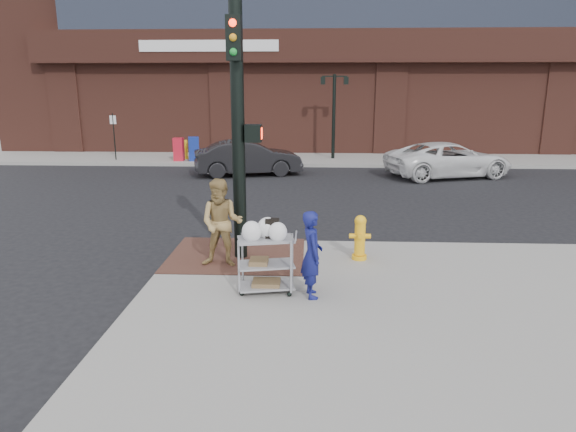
{
  "coord_description": "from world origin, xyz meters",
  "views": [
    {
      "loc": [
        0.94,
        -9.29,
        3.59
      ],
      "look_at": [
        0.52,
        -0.05,
        1.25
      ],
      "focal_mm": 32.0,
      "sensor_mm": 36.0,
      "label": 1
    }
  ],
  "objects_px": {
    "woman_blue": "(312,254)",
    "pedestrian_tan": "(222,223)",
    "utility_cart": "(266,259)",
    "traffic_signal_pole": "(239,127)",
    "sedan_dark": "(248,158)",
    "fire_hydrant": "(360,237)",
    "minivan_white": "(449,160)",
    "lamp_post": "(334,107)"
  },
  "relations": [
    {
      "from": "woman_blue",
      "to": "pedestrian_tan",
      "type": "distance_m",
      "value": 2.27
    },
    {
      "from": "utility_cart",
      "to": "woman_blue",
      "type": "bearing_deg",
      "value": -10.99
    },
    {
      "from": "traffic_signal_pole",
      "to": "sedan_dark",
      "type": "xyz_separation_m",
      "value": [
        -1.2,
        10.97,
        -2.11
      ]
    },
    {
      "from": "woman_blue",
      "to": "sedan_dark",
      "type": "xyz_separation_m",
      "value": [
        -2.65,
        12.94,
        -0.17
      ]
    },
    {
      "from": "traffic_signal_pole",
      "to": "utility_cart",
      "type": "xyz_separation_m",
      "value": [
        0.67,
        -1.82,
        -2.09
      ]
    },
    {
      "from": "traffic_signal_pole",
      "to": "woman_blue",
      "type": "relative_size",
      "value": 3.38
    },
    {
      "from": "fire_hydrant",
      "to": "traffic_signal_pole",
      "type": "bearing_deg",
      "value": 179.81
    },
    {
      "from": "traffic_signal_pole",
      "to": "sedan_dark",
      "type": "bearing_deg",
      "value": 96.27
    },
    {
      "from": "pedestrian_tan",
      "to": "sedan_dark",
      "type": "height_order",
      "value": "pedestrian_tan"
    },
    {
      "from": "minivan_white",
      "to": "utility_cart",
      "type": "height_order",
      "value": "utility_cart"
    },
    {
      "from": "utility_cart",
      "to": "traffic_signal_pole",
      "type": "bearing_deg",
      "value": 110.14
    },
    {
      "from": "utility_cart",
      "to": "fire_hydrant",
      "type": "xyz_separation_m",
      "value": [
        1.76,
        1.81,
        -0.11
      ]
    },
    {
      "from": "pedestrian_tan",
      "to": "fire_hydrant",
      "type": "height_order",
      "value": "pedestrian_tan"
    },
    {
      "from": "traffic_signal_pole",
      "to": "utility_cart",
      "type": "height_order",
      "value": "traffic_signal_pole"
    },
    {
      "from": "minivan_white",
      "to": "traffic_signal_pole",
      "type": "bearing_deg",
      "value": 130.31
    },
    {
      "from": "woman_blue",
      "to": "utility_cart",
      "type": "height_order",
      "value": "woman_blue"
    },
    {
      "from": "sedan_dark",
      "to": "fire_hydrant",
      "type": "xyz_separation_m",
      "value": [
        3.63,
        -10.97,
        -0.1
      ]
    },
    {
      "from": "lamp_post",
      "to": "woman_blue",
      "type": "height_order",
      "value": "lamp_post"
    },
    {
      "from": "woman_blue",
      "to": "pedestrian_tan",
      "type": "height_order",
      "value": "pedestrian_tan"
    },
    {
      "from": "woman_blue",
      "to": "utility_cart",
      "type": "relative_size",
      "value": 1.14
    },
    {
      "from": "lamp_post",
      "to": "minivan_white",
      "type": "distance_m",
      "value": 6.53
    },
    {
      "from": "lamp_post",
      "to": "sedan_dark",
      "type": "bearing_deg",
      "value": -130.83
    },
    {
      "from": "lamp_post",
      "to": "traffic_signal_pole",
      "type": "distance_m",
      "value": 15.43
    },
    {
      "from": "pedestrian_tan",
      "to": "sedan_dark",
      "type": "distance_m",
      "value": 11.54
    },
    {
      "from": "traffic_signal_pole",
      "to": "minivan_white",
      "type": "distance_m",
      "value": 13.12
    },
    {
      "from": "traffic_signal_pole",
      "to": "pedestrian_tan",
      "type": "height_order",
      "value": "traffic_signal_pole"
    },
    {
      "from": "minivan_white",
      "to": "woman_blue",
      "type": "bearing_deg",
      "value": 139.68
    },
    {
      "from": "utility_cart",
      "to": "fire_hydrant",
      "type": "bearing_deg",
      "value": 45.93
    },
    {
      "from": "woman_blue",
      "to": "sedan_dark",
      "type": "height_order",
      "value": "woman_blue"
    },
    {
      "from": "lamp_post",
      "to": "utility_cart",
      "type": "height_order",
      "value": "lamp_post"
    },
    {
      "from": "traffic_signal_pole",
      "to": "minivan_white",
      "type": "bearing_deg",
      "value": 57.36
    },
    {
      "from": "sedan_dark",
      "to": "minivan_white",
      "type": "bearing_deg",
      "value": -104.6
    },
    {
      "from": "woman_blue",
      "to": "minivan_white",
      "type": "relative_size",
      "value": 0.29
    },
    {
      "from": "woman_blue",
      "to": "fire_hydrant",
      "type": "bearing_deg",
      "value": -37.29
    },
    {
      "from": "sedan_dark",
      "to": "utility_cart",
      "type": "relative_size",
      "value": 3.38
    },
    {
      "from": "lamp_post",
      "to": "pedestrian_tan",
      "type": "height_order",
      "value": "lamp_post"
    },
    {
      "from": "lamp_post",
      "to": "sedan_dark",
      "type": "height_order",
      "value": "lamp_post"
    },
    {
      "from": "pedestrian_tan",
      "to": "fire_hydrant",
      "type": "distance_m",
      "value": 2.81
    },
    {
      "from": "woman_blue",
      "to": "fire_hydrant",
      "type": "distance_m",
      "value": 2.21
    },
    {
      "from": "traffic_signal_pole",
      "to": "pedestrian_tan",
      "type": "bearing_deg",
      "value": -119.87
    },
    {
      "from": "woman_blue",
      "to": "fire_hydrant",
      "type": "xyz_separation_m",
      "value": [
        0.98,
        1.96,
        -0.27
      ]
    },
    {
      "from": "sedan_dark",
      "to": "fire_hydrant",
      "type": "bearing_deg",
      "value": -175.86
    }
  ]
}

